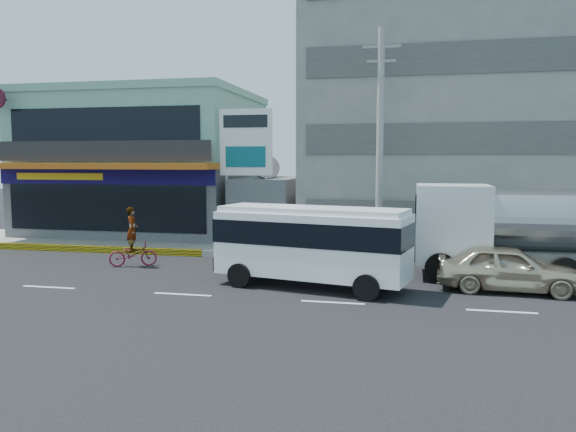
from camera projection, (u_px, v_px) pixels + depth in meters
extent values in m
plane|color=black|center=(183.00, 295.00, 18.57)|extent=(120.00, 120.00, 0.00)
cube|color=gray|center=(359.00, 250.00, 26.74)|extent=(70.00, 5.00, 0.30)
cube|color=#454449|center=(149.00, 201.00, 33.67)|extent=(12.00, 10.00, 4.00)
cube|color=#7CAF9D|center=(147.00, 134.00, 33.27)|extent=(12.00, 10.00, 4.00)
cube|color=#BD5916|center=(95.00, 166.00, 27.82)|extent=(12.40, 1.80, 0.30)
cube|color=#120B4E|center=(104.00, 177.00, 28.60)|extent=(12.00, 0.12, 0.80)
cube|color=black|center=(105.00, 206.00, 28.78)|extent=(11.00, 0.06, 2.60)
cube|color=gray|center=(462.00, 113.00, 30.36)|extent=(16.00, 12.00, 14.00)
cube|color=#454449|center=(270.00, 210.00, 30.06)|extent=(3.00, 6.00, 3.50)
cylinder|color=slate|center=(265.00, 177.00, 28.91)|extent=(1.50, 1.50, 0.15)
cylinder|color=gray|center=(227.00, 184.00, 27.51)|extent=(0.16, 0.16, 6.50)
cylinder|color=gray|center=(266.00, 185.00, 27.09)|extent=(0.16, 0.16, 6.50)
cube|color=white|center=(246.00, 142.00, 27.10)|extent=(2.60, 0.18, 3.20)
cylinder|color=#999993|center=(380.00, 147.00, 24.01)|extent=(0.30, 0.30, 10.00)
cube|color=#999993|center=(381.00, 47.00, 23.59)|extent=(1.60, 0.12, 0.12)
cube|color=#999993|center=(381.00, 61.00, 23.65)|extent=(1.20, 0.10, 0.10)
cube|color=white|center=(312.00, 244.00, 19.46)|extent=(6.97, 3.47, 2.19)
cube|color=black|center=(312.00, 232.00, 19.42)|extent=(7.03, 3.53, 0.81)
cube|color=white|center=(312.00, 210.00, 19.35)|extent=(6.74, 3.24, 0.19)
cylinder|color=black|center=(240.00, 275.00, 19.57)|extent=(0.90, 0.44, 0.86)
cylinder|color=black|center=(267.00, 265.00, 21.47)|extent=(0.90, 0.44, 0.86)
cylinder|color=black|center=(367.00, 288.00, 17.68)|extent=(0.90, 0.44, 0.86)
cylinder|color=black|center=(384.00, 275.00, 19.58)|extent=(0.90, 0.44, 0.86)
imported|color=beige|center=(508.00, 268.00, 18.94)|extent=(4.78, 2.18, 1.59)
cube|color=silver|center=(452.00, 223.00, 21.23)|extent=(2.69, 2.69, 2.90)
cube|color=#595956|center=(539.00, 257.00, 20.66)|extent=(8.93, 2.52, 0.56)
cylinder|color=gray|center=(574.00, 221.00, 20.29)|extent=(6.25, 2.39, 2.34)
cylinder|color=black|center=(440.00, 268.00, 20.23)|extent=(1.12, 0.34, 1.11)
cylinder|color=black|center=(437.00, 256.00, 22.72)|extent=(1.12, 0.34, 1.11)
cylinder|color=black|center=(564.00, 273.00, 19.33)|extent=(1.12, 0.34, 1.11)
cylinder|color=black|center=(547.00, 260.00, 21.82)|extent=(1.12, 0.34, 1.11)
imported|color=maroon|center=(133.00, 254.00, 23.49)|extent=(2.06, 1.39, 1.02)
imported|color=#66594C|center=(132.00, 229.00, 23.38)|extent=(0.68, 0.80, 1.87)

